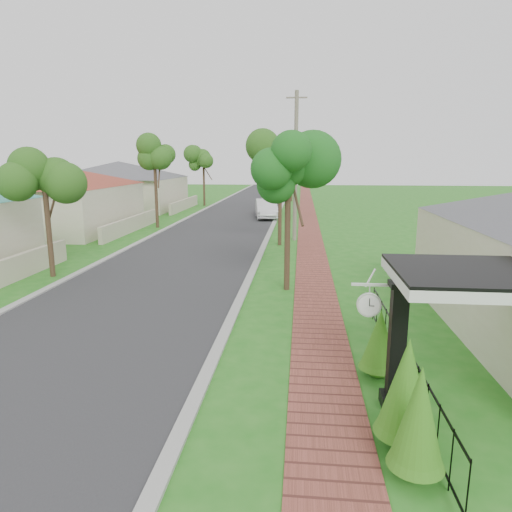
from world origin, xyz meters
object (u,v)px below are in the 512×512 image
at_px(utility_pole, 296,167).
at_px(station_clock, 369,303).
at_px(porch_post, 396,352).
at_px(parked_car_red, 267,205).
at_px(parked_car_white, 266,209).
at_px(near_tree, 288,172).

relative_size(utility_pole, station_clock, 10.68).
height_order(utility_pole, station_clock, utility_pole).
distance_m(porch_post, parked_car_red, 33.83).
relative_size(parked_car_red, parked_car_white, 0.79).
xyz_separation_m(near_tree, utility_pole, (0.10, 10.70, 0.02)).
xyz_separation_m(porch_post, parked_car_white, (-4.73, 28.98, -0.35)).
relative_size(porch_post, near_tree, 0.46).
xyz_separation_m(parked_car_white, station_clock, (4.23, -28.58, 1.18)).
bearing_deg(station_clock, parked_car_white, 98.43).
bearing_deg(near_tree, parked_car_white, 96.47).
bearing_deg(porch_post, near_tree, 106.37).
bearing_deg(porch_post, station_clock, 141.18).
bearing_deg(station_clock, porch_post, -38.82).
bearing_deg(parked_car_white, near_tree, -91.77).
xyz_separation_m(parked_car_red, near_tree, (2.66, -25.46, 3.68)).
relative_size(near_tree, station_clock, 6.76).
xyz_separation_m(parked_car_red, station_clock, (4.51, -33.06, 1.32)).
bearing_deg(parked_car_red, parked_car_white, -81.42).
bearing_deg(parked_car_red, near_tree, -79.01).
bearing_deg(utility_pole, parked_car_red, 100.59).
bearing_deg(utility_pole, near_tree, -90.54).
height_order(parked_car_red, station_clock, station_clock).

